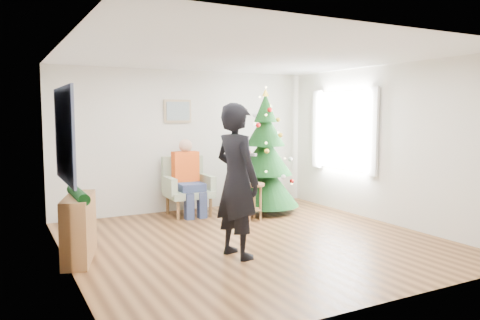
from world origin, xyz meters
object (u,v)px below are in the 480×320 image
armchair (187,193)px  standing_man (237,181)px  console (79,228)px  stool (252,201)px  christmas_tree (265,157)px

armchair → standing_man: standing_man is taller
armchair → console: bearing=-138.0°
armchair → console: size_ratio=1.03×
armchair → standing_man: size_ratio=0.53×
stool → standing_man: standing_man is taller
stool → console: 3.07m
christmas_tree → console: size_ratio=2.25×
standing_man → christmas_tree: bearing=-50.7°
armchair → christmas_tree: bearing=-15.2°
standing_man → console: size_ratio=1.94×
standing_man → console: 2.03m
christmas_tree → stool: size_ratio=3.56×
christmas_tree → standing_man: 2.78m
stool → armchair: size_ratio=0.61×
christmas_tree → standing_man: christmas_tree is taller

